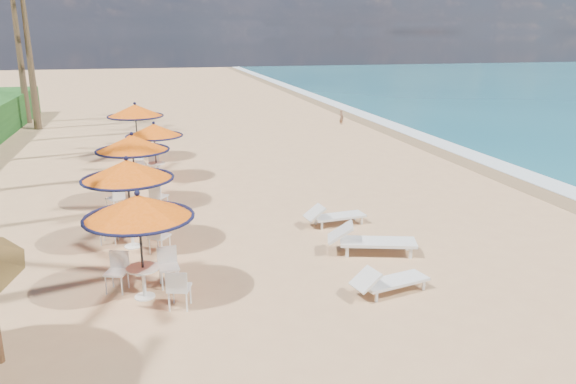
# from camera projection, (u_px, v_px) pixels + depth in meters

# --- Properties ---
(ground) EXTENTS (160.00, 160.00, 0.00)m
(ground) POSITION_uv_depth(u_px,v_px,m) (377.00, 277.00, 12.76)
(ground) COLOR tan
(ground) RESTS_ON ground
(foam_strip) EXTENTS (1.20, 140.00, 0.04)m
(foam_strip) POSITION_uv_depth(u_px,v_px,m) (487.00, 161.00, 24.26)
(foam_strip) COLOR white
(foam_strip) RESTS_ON ground
(wetsand_band) EXTENTS (1.40, 140.00, 0.02)m
(wetsand_band) POSITION_uv_depth(u_px,v_px,m) (468.00, 162.00, 24.05)
(wetsand_band) COLOR olive
(wetsand_band) RESTS_ON ground
(station_0) EXTENTS (2.24, 2.24, 2.34)m
(station_0) POSITION_uv_depth(u_px,v_px,m) (141.00, 220.00, 11.35)
(station_0) COLOR black
(station_0) RESTS_ON ground
(station_1) EXTENTS (2.31, 2.31, 2.41)m
(station_1) POSITION_uv_depth(u_px,v_px,m) (128.00, 178.00, 14.06)
(station_1) COLOR black
(station_1) RESTS_ON ground
(station_2) EXTENTS (2.30, 2.30, 2.40)m
(station_2) POSITION_uv_depth(u_px,v_px,m) (133.00, 150.00, 17.47)
(station_2) COLOR black
(station_2) RESTS_ON ground
(station_3) EXTENTS (2.11, 2.11, 2.21)m
(station_3) POSITION_uv_depth(u_px,v_px,m) (153.00, 137.00, 20.79)
(station_3) COLOR black
(station_3) RESTS_ON ground
(station_4) EXTENTS (2.40, 2.40, 2.50)m
(station_4) POSITION_uv_depth(u_px,v_px,m) (136.00, 116.00, 24.18)
(station_4) COLOR black
(station_4) RESTS_ON ground
(lounger_near) EXTENTS (1.83, 0.92, 0.63)m
(lounger_near) POSITION_uv_depth(u_px,v_px,m) (388.00, 281.00, 11.89)
(lounger_near) COLOR silver
(lounger_near) RESTS_ON ground
(lounger_mid) EXTENTS (2.31, 1.31, 0.79)m
(lounger_mid) POSITION_uv_depth(u_px,v_px,m) (369.00, 240.00, 14.03)
(lounger_mid) COLOR silver
(lounger_mid) RESTS_ON ground
(lounger_far) EXTENTS (1.83, 0.74, 0.64)m
(lounger_far) POSITION_uv_depth(u_px,v_px,m) (333.00, 215.00, 16.12)
(lounger_far) COLOR silver
(lounger_far) RESTS_ON ground
(person) EXTENTS (0.34, 0.40, 0.93)m
(person) POSITION_uv_depth(u_px,v_px,m) (341.00, 117.00, 33.73)
(person) COLOR brown
(person) RESTS_ON ground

